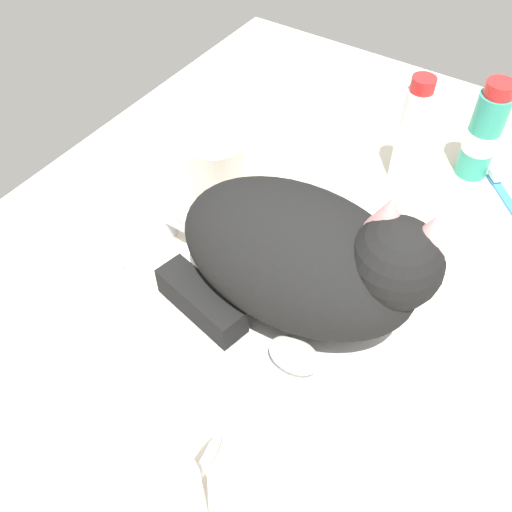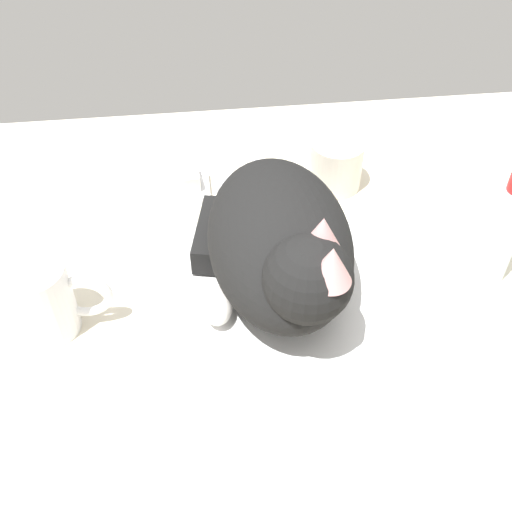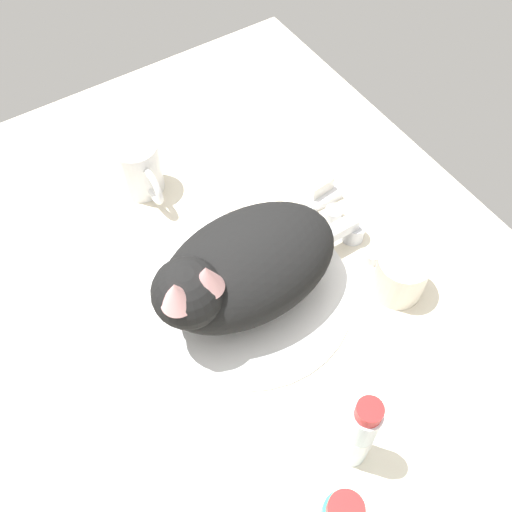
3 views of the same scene
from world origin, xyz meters
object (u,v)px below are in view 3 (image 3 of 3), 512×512
Objects in this scene: faucet at (345,233)px; cat at (240,269)px; coffee_mug at (139,168)px; toothpaste_bottle at (359,434)px; soap_bar at (311,179)px; rinse_cup at (400,275)px.

cat is (0.02, -18.76, 5.49)cm from faucet.
toothpaste_bottle reaches higher than coffee_mug.
coffee_mug is 53.40cm from toothpaste_bottle.
cat is 1.82× the size of toothpaste_bottle.
cat is 24.61cm from soap_bar.
coffee_mug is at bearing -149.37° from rinse_cup.
rinse_cup is (37.87, 22.43, -1.11)cm from coffee_mug.
soap_bar is 43.92cm from toothpaste_bottle.
cat reaches higher than rinse_cup.
cat reaches higher than soap_bar.
coffee_mug is (-26.87, -21.09, 2.38)cm from faucet.
toothpaste_bottle is at bearing -35.79° from faucet.
faucet is 1.08× the size of coffee_mug.
faucet is at bearing 90.07° from cat.
coffee_mug reaches higher than faucet.
coffee_mug reaches higher than soap_bar.
cat is at bearing -89.93° from faucet.
toothpaste_bottle is at bearing -29.10° from soap_bar.
cat reaches higher than coffee_mug.
soap_bar is (15.15, 23.27, -2.31)cm from coffee_mug.
soap_bar is (-11.74, 20.93, -5.42)cm from cat.
coffee_mug is 0.76× the size of toothpaste_bottle.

